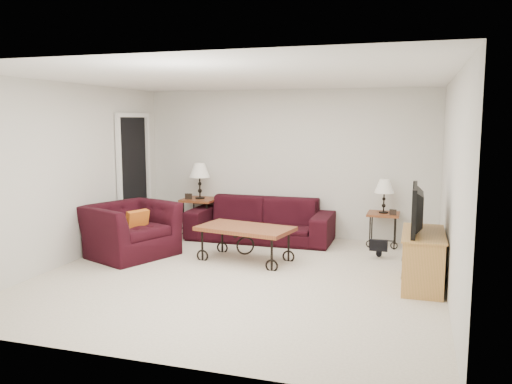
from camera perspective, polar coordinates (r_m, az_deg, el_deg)
ground at (r=6.80m, az=-1.76°, el=-9.17°), size 5.00×5.00×0.00m
wall_back at (r=8.93m, az=3.42°, el=3.11°), size 5.00×0.02×2.50m
wall_front at (r=4.28m, az=-12.77°, el=-2.32°), size 5.00×0.02×2.50m
wall_left at (r=7.72m, az=-19.66°, el=1.91°), size 0.02×5.00×2.50m
wall_right at (r=6.20m, az=20.61°, el=0.50°), size 0.02×5.00×2.50m
ceiling at (r=6.52m, az=-1.86°, el=12.35°), size 5.00×5.00×0.00m
doorway at (r=9.09m, az=-13.23°, el=1.54°), size 0.08×0.94×2.04m
sofa at (r=8.68m, az=0.44°, el=-3.02°), size 2.39×0.93×0.70m
side_table_left at (r=9.24m, az=-6.11°, el=-2.62°), size 0.58×0.58×0.62m
side_table_right at (r=8.53m, az=13.69°, el=-4.00°), size 0.50×0.50×0.53m
lamp_left at (r=9.15m, az=-6.17°, el=1.23°), size 0.36×0.36×0.62m
lamp_right at (r=8.44m, az=13.81°, el=-0.44°), size 0.31×0.31×0.53m
photo_frame_left at (r=9.11m, az=-7.38°, el=-0.48°), size 0.13×0.04×0.10m
photo_frame_right at (r=8.32m, az=14.73°, el=-2.15°), size 0.11×0.04×0.09m
coffee_table at (r=7.45m, az=-1.18°, el=-5.67°), size 1.42×0.95×0.49m
armchair at (r=7.90m, az=-13.60°, el=-4.06°), size 1.42×1.50×0.77m
throw_pillow at (r=7.76m, az=-12.87°, el=-3.25°), size 0.22×0.36×0.35m
tv_stand at (r=6.64m, az=17.74°, el=-7.01°), size 0.46×1.10×0.66m
television at (r=6.51m, az=17.79°, el=-1.79°), size 0.13×0.98×0.57m
backpack at (r=7.84m, az=13.32°, el=-5.14°), size 0.44×0.36×0.50m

